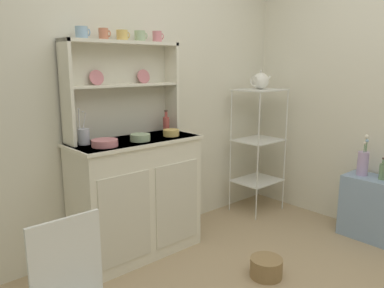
% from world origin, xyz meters
% --- Properties ---
extents(wall_back, '(3.84, 0.05, 2.50)m').
position_xyz_m(wall_back, '(0.00, 1.62, 1.25)').
color(wall_back, silver).
rests_on(wall_back, ground).
extents(hutch_cabinet, '(0.99, 0.45, 0.91)m').
position_xyz_m(hutch_cabinet, '(-0.19, 1.37, 0.47)').
color(hutch_cabinet, silver).
rests_on(hutch_cabinet, ground).
extents(hutch_shelf_unit, '(0.92, 0.18, 0.71)m').
position_xyz_m(hutch_shelf_unit, '(-0.19, 1.53, 1.33)').
color(hutch_shelf_unit, silver).
rests_on(hutch_shelf_unit, hutch_cabinet).
extents(bakers_rack, '(0.45, 0.36, 1.22)m').
position_xyz_m(bakers_rack, '(1.21, 1.32, 0.76)').
color(bakers_rack, silver).
rests_on(bakers_rack, ground).
extents(side_shelf_blue, '(0.28, 0.48, 0.53)m').
position_xyz_m(side_shelf_blue, '(1.44, 0.26, 0.27)').
color(side_shelf_blue, '#849EBC').
rests_on(side_shelf_blue, ground).
extents(floor_basket, '(0.23, 0.23, 0.14)m').
position_xyz_m(floor_basket, '(0.28, 0.48, 0.07)').
color(floor_basket, '#93754C').
rests_on(floor_basket, ground).
extents(cup_sky_0, '(0.10, 0.08, 0.08)m').
position_xyz_m(cup_sky_0, '(-0.51, 1.49, 1.67)').
color(cup_sky_0, '#8EB2D1').
rests_on(cup_sky_0, hutch_shelf_unit).
extents(cup_terracotta_1, '(0.08, 0.07, 0.08)m').
position_xyz_m(cup_terracotta_1, '(-0.34, 1.49, 1.67)').
color(cup_terracotta_1, '#C67556').
rests_on(cup_terracotta_1, hutch_shelf_unit).
extents(cup_gold_2, '(0.10, 0.08, 0.08)m').
position_xyz_m(cup_gold_2, '(-0.19, 1.49, 1.66)').
color(cup_gold_2, '#DBB760').
rests_on(cup_gold_2, hutch_shelf_unit).
extents(cup_sage_3, '(0.10, 0.08, 0.08)m').
position_xyz_m(cup_sage_3, '(-0.04, 1.49, 1.67)').
color(cup_sage_3, '#9EB78E').
rests_on(cup_sage_3, hutch_shelf_unit).
extents(cup_rose_4, '(0.09, 0.07, 0.09)m').
position_xyz_m(cup_rose_4, '(0.12, 1.49, 1.67)').
color(cup_rose_4, '#D17A84').
rests_on(cup_rose_4, hutch_shelf_unit).
extents(bowl_mixing_large, '(0.18, 0.18, 0.05)m').
position_xyz_m(bowl_mixing_large, '(-0.48, 1.29, 0.93)').
color(bowl_mixing_large, '#D17A84').
rests_on(bowl_mixing_large, hutch_cabinet).
extents(bowl_floral_medium, '(0.15, 0.15, 0.05)m').
position_xyz_m(bowl_floral_medium, '(-0.19, 1.29, 0.94)').
color(bowl_floral_medium, '#9EB78E').
rests_on(bowl_floral_medium, hutch_cabinet).
extents(bowl_cream_small, '(0.13, 0.13, 0.05)m').
position_xyz_m(bowl_cream_small, '(0.09, 1.29, 0.94)').
color(bowl_cream_small, '#DBB760').
rests_on(bowl_cream_small, hutch_cabinet).
extents(jam_bottle, '(0.05, 0.05, 0.18)m').
position_xyz_m(jam_bottle, '(0.17, 1.45, 0.98)').
color(jam_bottle, '#B74C47').
rests_on(jam_bottle, hutch_cabinet).
extents(utensil_jar, '(0.08, 0.08, 0.25)m').
position_xyz_m(utensil_jar, '(-0.56, 1.45, 0.97)').
color(utensil_jar, '#B2B7C6').
rests_on(utensil_jar, hutch_cabinet).
extents(porcelain_teapot, '(0.25, 0.16, 0.18)m').
position_xyz_m(porcelain_teapot, '(1.21, 1.32, 1.30)').
color(porcelain_teapot, white).
rests_on(porcelain_teapot, bakers_rack).
extents(flower_vase, '(0.09, 0.09, 0.35)m').
position_xyz_m(flower_vase, '(1.44, 0.38, 0.64)').
color(flower_vase, '#B79ECC').
rests_on(flower_vase, side_shelf_blue).
extents(oil_bottle, '(0.06, 0.06, 0.18)m').
position_xyz_m(oil_bottle, '(1.44, 0.21, 0.60)').
color(oil_bottle, '#6B8C60').
rests_on(oil_bottle, side_shelf_blue).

